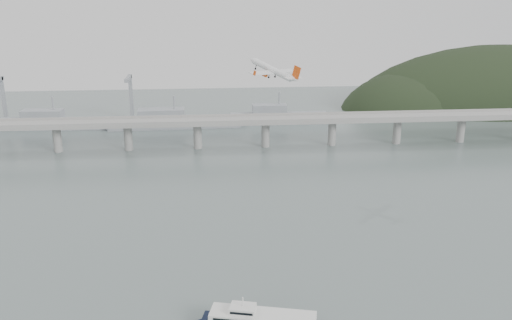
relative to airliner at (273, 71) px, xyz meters
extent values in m
plane|color=slate|center=(-13.10, -99.03, -71.18)|extent=(900.00, 900.00, 0.00)
cube|color=gray|center=(-13.10, 100.97, -51.18)|extent=(800.00, 22.00, 2.20)
cube|color=gray|center=(-13.10, 90.47, -49.18)|extent=(800.00, 0.60, 1.80)
cube|color=gray|center=(-13.10, 111.47, -49.18)|extent=(800.00, 0.60, 1.80)
cylinder|color=gray|center=(-143.10, 100.97, -61.68)|extent=(6.00, 6.00, 21.00)
cylinder|color=gray|center=(-93.10, 100.97, -61.68)|extent=(6.00, 6.00, 21.00)
cylinder|color=gray|center=(-43.10, 100.97, -61.68)|extent=(6.00, 6.00, 21.00)
cylinder|color=gray|center=(6.90, 100.97, -61.68)|extent=(6.00, 6.00, 21.00)
cylinder|color=gray|center=(56.90, 100.97, -61.68)|extent=(6.00, 6.00, 21.00)
cylinder|color=gray|center=(106.90, 100.97, -61.68)|extent=(6.00, 6.00, 21.00)
cylinder|color=gray|center=(156.90, 100.97, -61.68)|extent=(6.00, 6.00, 21.00)
ellipsoid|color=black|center=(256.90, 230.97, -89.18)|extent=(320.00, 150.00, 156.00)
ellipsoid|color=black|center=(161.90, 220.97, -83.18)|extent=(140.00, 110.00, 96.00)
cube|color=gray|center=(-163.10, 170.97, -67.18)|extent=(95.67, 20.15, 8.00)
cube|color=gray|center=(-172.60, 170.97, -59.18)|extent=(33.90, 15.02, 8.00)
cylinder|color=gray|center=(-163.10, 170.97, -51.18)|extent=(1.60, 1.60, 14.00)
cube|color=gray|center=(-63.10, 165.97, -67.18)|extent=(110.55, 21.43, 8.00)
cube|color=gray|center=(-74.10, 165.97, -59.18)|extent=(39.01, 16.73, 8.00)
cylinder|color=gray|center=(-63.10, 165.97, -51.18)|extent=(1.60, 1.60, 14.00)
cube|color=gray|center=(26.90, 175.97, -67.18)|extent=(85.00, 13.60, 8.00)
cube|color=gray|center=(18.40, 175.97, -59.18)|extent=(29.75, 11.90, 8.00)
cylinder|color=gray|center=(26.90, 175.97, -51.18)|extent=(1.60, 1.60, 14.00)
cube|color=gray|center=(-213.10, 200.97, -51.18)|extent=(3.00, 3.00, 40.00)
cube|color=gray|center=(-103.10, 200.97, -51.18)|extent=(3.00, 3.00, 40.00)
cube|color=gray|center=(-103.10, 190.97, -33.18)|extent=(3.00, 28.00, 3.00)
cube|color=silver|center=(-18.12, -126.17, -65.60)|extent=(37.02, 17.02, 4.29)
cube|color=black|center=(-17.07, -121.97, -64.49)|extent=(31.65, 8.00, 0.86)
cube|color=black|center=(-17.07, -121.97, -66.54)|extent=(31.65, 8.00, 0.86)
cube|color=silver|center=(-24.77, -124.51, -62.34)|extent=(9.77, 7.90, 2.23)
cube|color=black|center=(-25.51, -127.47, -62.34)|extent=(7.51, 1.96, 0.86)
cylinder|color=silver|center=(-24.77, -124.51, -59.60)|extent=(0.52, 0.52, 3.43)
cylinder|color=silver|center=(-0.55, 0.65, 0.37)|extent=(19.23, 23.49, 10.15)
cone|color=silver|center=(-10.28, 11.97, 4.23)|extent=(5.58, 5.74, 4.37)
cone|color=silver|center=(9.58, -11.10, -3.14)|extent=(6.31, 6.42, 4.61)
cube|color=silver|center=(-0.14, 0.10, -0.80)|extent=(27.64, 25.24, 3.19)
cube|color=silver|center=(9.11, -10.49, -2.25)|extent=(10.65, 9.94, 1.59)
cube|color=#D7480E|center=(10.36, -11.70, 0.58)|extent=(4.26, 4.38, 7.16)
cylinder|color=#D7480E|center=(2.65, 4.87, -2.01)|extent=(4.50, 4.88, 3.19)
cylinder|color=black|center=(1.37, 6.35, -1.51)|extent=(2.26, 1.96, 2.23)
cube|color=silver|center=(2.84, 4.72, -1.08)|extent=(1.93, 2.11, 1.73)
cylinder|color=#D7480E|center=(-5.29, -2.13, -1.47)|extent=(4.50, 4.88, 3.19)
cylinder|color=black|center=(-6.57, -0.65, -0.97)|extent=(2.26, 1.96, 2.23)
cube|color=silver|center=(-5.10, -2.28, -0.54)|extent=(1.93, 2.11, 1.73)
cylinder|color=black|center=(1.39, 2.02, -2.61)|extent=(0.95, 0.84, 2.34)
cylinder|color=black|center=(1.17, 2.19, -3.63)|extent=(1.17, 1.20, 1.31)
cylinder|color=black|center=(-2.37, -1.29, -2.35)|extent=(0.95, 0.84, 2.34)
cylinder|color=black|center=(-2.58, -1.13, -3.38)|extent=(1.17, 1.20, 1.31)
cylinder|color=black|center=(-8.39, 9.56, 0.66)|extent=(0.95, 0.84, 2.34)
cylinder|color=black|center=(-8.61, 9.73, -0.37)|extent=(1.17, 1.20, 1.31)
cube|color=#D7480E|center=(13.58, 9.32, -1.00)|extent=(1.59, 1.62, 2.63)
cube|color=#D7480E|center=(-10.96, -12.32, 0.66)|extent=(1.59, 1.62, 2.63)
camera|label=1|loc=(-34.53, -283.80, 41.46)|focal=38.00mm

